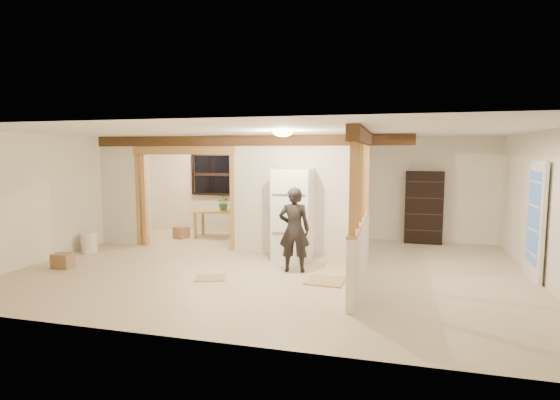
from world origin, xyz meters
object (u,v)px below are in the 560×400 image
(refrigerator, at_px, (293,214))
(bookshelf, at_px, (424,208))
(work_table, at_px, (217,224))
(shop_vac, at_px, (141,229))
(woman, at_px, (294,230))

(refrigerator, xyz_separation_m, bookshelf, (2.62, 2.26, -0.06))
(refrigerator, relative_size, work_table, 1.66)
(shop_vac, bearing_deg, bookshelf, 11.33)
(work_table, distance_m, shop_vac, 1.86)
(shop_vac, bearing_deg, woman, -23.38)
(work_table, xyz_separation_m, shop_vac, (-1.69, -0.78, -0.08))
(refrigerator, bearing_deg, shop_vac, 167.09)
(woman, bearing_deg, bookshelf, -133.62)
(work_table, bearing_deg, shop_vac, -167.31)
(refrigerator, relative_size, bookshelf, 1.07)
(shop_vac, xyz_separation_m, bookshelf, (6.66, 1.34, 0.58))
(work_table, height_order, bookshelf, bookshelf)
(refrigerator, distance_m, work_table, 2.96)
(work_table, xyz_separation_m, bookshelf, (4.97, 0.56, 0.50))
(woman, height_order, work_table, woman)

